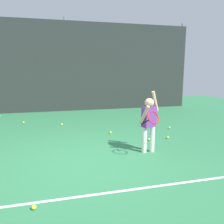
% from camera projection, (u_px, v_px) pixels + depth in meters
% --- Properties ---
extents(ground_plane, '(20.00, 20.00, 0.00)m').
position_uv_depth(ground_plane, '(87.00, 162.00, 4.48)').
color(ground_plane, '#2D7247').
extents(court_line_baseline, '(9.00, 0.05, 0.00)m').
position_uv_depth(court_line_baseline, '(98.00, 194.00, 3.32)').
color(court_line_baseline, white).
rests_on(court_line_baseline, ground).
extents(back_fence_windscreen, '(11.45, 0.08, 3.86)m').
position_uv_depth(back_fence_windscreen, '(66.00, 67.00, 9.83)').
color(back_fence_windscreen, '#282D2B').
rests_on(back_fence_windscreen, ground).
extents(fence_post_1, '(0.09, 0.09, 4.01)m').
position_uv_depth(fence_post_1, '(66.00, 65.00, 9.88)').
color(fence_post_1, slate).
rests_on(fence_post_1, ground).
extents(fence_post_2, '(0.09, 0.09, 4.01)m').
position_uv_depth(fence_post_2, '(180.00, 66.00, 11.24)').
color(fence_post_2, slate).
rests_on(fence_post_2, ground).
extents(tennis_player, '(0.56, 0.75, 1.35)m').
position_uv_depth(tennis_player, '(149.00, 120.00, 4.89)').
color(tennis_player, silver).
rests_on(tennis_player, ground).
extents(tennis_ball_0, '(0.07, 0.07, 0.07)m').
position_uv_depth(tennis_ball_0, '(23.00, 123.00, 7.72)').
color(tennis_ball_0, '#CCE033').
rests_on(tennis_ball_0, ground).
extents(tennis_ball_1, '(0.07, 0.07, 0.07)m').
position_uv_depth(tennis_ball_1, '(34.00, 207.00, 2.95)').
color(tennis_ball_1, '#CCE033').
rests_on(tennis_ball_1, ground).
extents(tennis_ball_2, '(0.07, 0.07, 0.07)m').
position_uv_depth(tennis_ball_2, '(146.00, 123.00, 7.69)').
color(tennis_ball_2, '#CCE033').
rests_on(tennis_ball_2, ground).
extents(tennis_ball_3, '(0.07, 0.07, 0.07)m').
position_uv_depth(tennis_ball_3, '(169.00, 128.00, 7.04)').
color(tennis_ball_3, '#CCE033').
rests_on(tennis_ball_3, ground).
extents(tennis_ball_5, '(0.07, 0.07, 0.07)m').
position_uv_depth(tennis_ball_5, '(168.00, 138.00, 6.00)').
color(tennis_ball_5, '#CCE033').
rests_on(tennis_ball_5, ground).
extents(tennis_ball_6, '(0.07, 0.07, 0.07)m').
position_uv_depth(tennis_ball_6, '(111.00, 132.00, 6.49)').
color(tennis_ball_6, '#CCE033').
rests_on(tennis_ball_6, ground).
extents(tennis_ball_7, '(0.07, 0.07, 0.07)m').
position_uv_depth(tennis_ball_7, '(62.00, 124.00, 7.46)').
color(tennis_ball_7, '#CCE033').
rests_on(tennis_ball_7, ground).
extents(tennis_ball_8, '(0.07, 0.07, 0.07)m').
position_uv_depth(tennis_ball_8, '(149.00, 139.00, 5.84)').
color(tennis_ball_8, '#CCE033').
rests_on(tennis_ball_8, ground).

